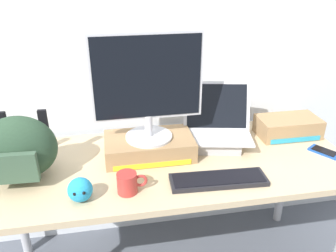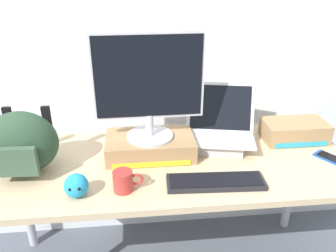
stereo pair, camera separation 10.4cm
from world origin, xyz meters
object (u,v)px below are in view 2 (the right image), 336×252
at_px(external_keyboard, 215,182).
at_px(cell_phone, 330,158).
at_px(toner_box_yellow, 150,146).
at_px(messenger_backpack, 22,143).
at_px(plush_toy, 76,186).
at_px(coffee_mug, 124,181).
at_px(toner_box_cyan, 294,131).
at_px(open_laptop, 219,135).
at_px(desktop_monitor, 149,86).

distance_m(external_keyboard, cell_phone, 0.60).
height_order(toner_box_yellow, messenger_backpack, messenger_backpack).
xyz_separation_m(external_keyboard, plush_toy, (-0.56, -0.02, 0.04)).
bearing_deg(coffee_mug, toner_box_cyan, 21.91).
xyz_separation_m(toner_box_yellow, messenger_backpack, (-0.55, -0.09, 0.09)).
relative_size(open_laptop, plush_toy, 3.90).
bearing_deg(toner_box_cyan, coffee_mug, -158.09).
bearing_deg(external_keyboard, open_laptop, 77.10).
bearing_deg(toner_box_yellow, open_laptop, 6.90).
bearing_deg(toner_box_yellow, plush_toy, -136.03).
bearing_deg(cell_phone, messenger_backpack, 144.65).
relative_size(cell_phone, toner_box_cyan, 0.48).
distance_m(toner_box_yellow, external_keyboard, 0.38).
xyz_separation_m(desktop_monitor, plush_toy, (-0.31, -0.29, -0.30)).
xyz_separation_m(desktop_monitor, cell_phone, (0.84, -0.13, -0.34)).
relative_size(toner_box_yellow, external_keyboard, 1.01).
distance_m(toner_box_yellow, plush_toy, 0.43).
bearing_deg(plush_toy, messenger_backpack, 139.66).
xyz_separation_m(open_laptop, cell_phone, (0.49, -0.18, -0.06)).
height_order(desktop_monitor, messenger_backpack, desktop_monitor).
relative_size(coffee_mug, toner_box_cyan, 0.38).
bearing_deg(cell_phone, desktop_monitor, 137.64).
xyz_separation_m(cell_phone, toner_box_cyan, (-0.09, 0.21, 0.04)).
height_order(open_laptop, plush_toy, open_laptop).
distance_m(messenger_backpack, plush_toy, 0.34).
bearing_deg(messenger_backpack, plush_toy, -37.71).
height_order(messenger_backpack, toner_box_cyan, messenger_backpack).
bearing_deg(cell_phone, coffee_mug, 155.09).
bearing_deg(open_laptop, plush_toy, -141.06).
xyz_separation_m(desktop_monitor, open_laptop, (0.35, 0.04, -0.29)).
relative_size(external_keyboard, plush_toy, 4.30).
xyz_separation_m(messenger_backpack, cell_phone, (1.39, -0.05, -0.13)).
relative_size(desktop_monitor, coffee_mug, 4.01).
relative_size(plush_toy, toner_box_cyan, 0.30).
relative_size(open_laptop, toner_box_cyan, 1.17).
relative_size(open_laptop, external_keyboard, 0.91).
xyz_separation_m(coffee_mug, cell_phone, (0.96, 0.14, -0.04)).
relative_size(open_laptop, messenger_backpack, 1.18).
height_order(open_laptop, coffee_mug, open_laptop).
relative_size(messenger_backpack, toner_box_cyan, 0.99).
bearing_deg(external_keyboard, messenger_backpack, 169.80).
bearing_deg(plush_toy, toner_box_cyan, 19.26).
relative_size(messenger_backpack, coffee_mug, 2.58).
xyz_separation_m(desktop_monitor, toner_box_cyan, (0.75, 0.08, -0.30)).
bearing_deg(external_keyboard, cell_phone, 16.56).
relative_size(external_keyboard, toner_box_cyan, 1.29).
bearing_deg(plush_toy, desktop_monitor, 43.86).
relative_size(open_laptop, cell_phone, 2.43).
relative_size(messenger_backpack, plush_toy, 3.30).
bearing_deg(toner_box_cyan, toner_box_yellow, -174.34).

